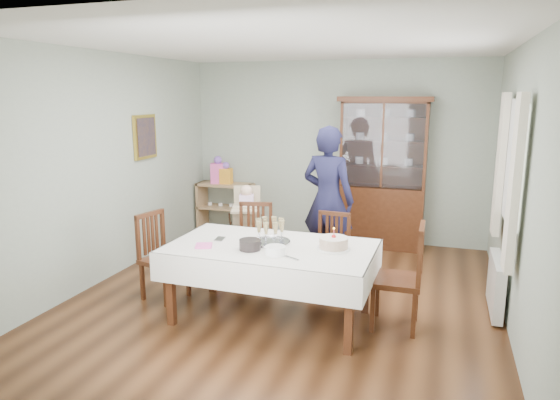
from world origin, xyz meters
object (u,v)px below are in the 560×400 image
at_px(chair_end_left, 164,273).
at_px(gift_bag_pink, 218,171).
at_px(china_cabinet, 383,171).
at_px(chair_far_right, 329,268).
at_px(birthday_cake, 334,243).
at_px(sideboard, 226,207).
at_px(chair_far_left, 254,259).
at_px(champagne_tray, 270,236).
at_px(gift_bag_orange, 226,174).
at_px(chair_end_right, 397,297).
at_px(high_chair, 247,233).
at_px(dining_table, 271,282).
at_px(woman, 328,200).

bearing_deg(chair_end_left, gift_bag_pink, 25.95).
xyz_separation_m(china_cabinet, chair_far_right, (-0.34, -1.91, -0.86)).
xyz_separation_m(birthday_cake, gift_bag_pink, (-2.48, 2.74, 0.18)).
xyz_separation_m(sideboard, chair_far_left, (1.24, -1.93, -0.12)).
distance_m(chair_far_right, champagne_tray, 1.09).
bearing_deg(chair_far_right, gift_bag_orange, 143.25).
xyz_separation_m(chair_far_left, gift_bag_pink, (-1.35, 1.91, 0.72)).
xyz_separation_m(china_cabinet, chair_far_left, (-1.26, -1.91, -0.85)).
bearing_deg(chair_far_right, champagne_tray, -111.92).
relative_size(sideboard, chair_far_left, 0.97).
bearing_deg(champagne_tray, chair_end_right, 5.59).
xyz_separation_m(high_chair, gift_bag_pink, (-1.03, 1.33, 0.58)).
relative_size(high_chair, gift_bag_orange, 3.04).
xyz_separation_m(dining_table, gift_bag_orange, (-1.74, 2.81, 0.57)).
height_order(chair_end_left, woman, woman).
relative_size(chair_far_left, woman, 0.51).
height_order(chair_end_right, gift_bag_orange, gift_bag_orange).
distance_m(chair_end_left, gift_bag_orange, 2.81).
height_order(chair_far_left, chair_end_left, chair_end_left).
bearing_deg(champagne_tray, chair_end_left, 177.85).
relative_size(dining_table, chair_far_left, 2.17).
height_order(sideboard, high_chair, high_chair).
xyz_separation_m(chair_far_right, birthday_cake, (0.22, -0.83, 0.55)).
relative_size(chair_end_left, woman, 0.51).
distance_m(sideboard, gift_bag_pink, 0.60).
bearing_deg(gift_bag_pink, china_cabinet, -0.03).
relative_size(chair_far_right, chair_end_right, 0.86).
height_order(high_chair, birthday_cake, high_chair).
height_order(china_cabinet, sideboard, china_cabinet).
distance_m(china_cabinet, chair_far_left, 2.44).
height_order(china_cabinet, birthday_cake, china_cabinet).
bearing_deg(chair_end_right, sideboard, -131.80).
distance_m(chair_far_right, chair_end_left, 1.85).
bearing_deg(champagne_tray, chair_far_right, 62.92).
height_order(china_cabinet, champagne_tray, china_cabinet).
bearing_deg(high_chair, chair_far_left, -79.01).
xyz_separation_m(china_cabinet, sideboard, (-2.50, 0.02, -0.72)).
height_order(china_cabinet, gift_bag_pink, china_cabinet).
relative_size(chair_far_right, gift_bag_orange, 2.54).
relative_size(sideboard, gift_bag_orange, 2.59).
bearing_deg(china_cabinet, gift_bag_orange, 179.96).
xyz_separation_m(chair_end_right, gift_bag_pink, (-3.09, 2.61, 0.69)).
height_order(china_cabinet, chair_end_right, china_cabinet).
xyz_separation_m(chair_end_right, birthday_cake, (-0.61, -0.13, 0.51)).
bearing_deg(birthday_cake, chair_end_left, 178.32).
height_order(sideboard, chair_end_left, chair_end_left).
relative_size(chair_end_left, champagne_tray, 2.37).
xyz_separation_m(chair_far_right, chair_end_right, (0.82, -0.70, 0.04)).
bearing_deg(chair_end_left, woman, -33.31).
bearing_deg(chair_far_left, sideboard, 109.96).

